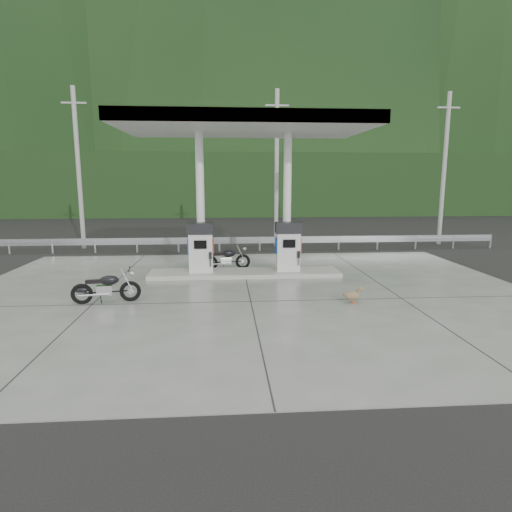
{
  "coord_description": "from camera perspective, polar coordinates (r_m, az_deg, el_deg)",
  "views": [
    {
      "loc": [
        -0.73,
        -12.94,
        3.5
      ],
      "look_at": [
        0.3,
        1.0,
        1.0
      ],
      "focal_mm": 30.0,
      "sensor_mm": 36.0,
      "label": 1
    }
  ],
  "objects": [
    {
      "name": "utility_pole_b",
      "position": [
        22.61,
        2.76,
        11.4
      ],
      "size": [
        0.22,
        0.22,
        8.0
      ],
      "primitive_type": "cylinder",
      "color": "gray",
      "rests_on": "ground"
    },
    {
      "name": "road",
      "position": [
        24.69,
        -2.49,
        1.99
      ],
      "size": [
        60.0,
        7.0,
        0.01
      ],
      "primitive_type": "cube",
      "color": "black",
      "rests_on": "ground"
    },
    {
      "name": "forested_hills",
      "position": [
        73.02,
        -3.68,
        7.37
      ],
      "size": [
        100.0,
        40.0,
        140.0
      ],
      "primitive_type": null,
      "color": "black",
      "rests_on": "ground"
    },
    {
      "name": "forecourt_apron",
      "position": [
        13.42,
        -0.97,
        -4.93
      ],
      "size": [
        18.0,
        14.0,
        0.02
      ],
      "primitive_type": "cube",
      "color": "slate",
      "rests_on": "ground"
    },
    {
      "name": "tree_band",
      "position": [
        42.94,
        -3.3,
        9.45
      ],
      "size": [
        80.0,
        6.0,
        6.0
      ],
      "primitive_type": "cube",
      "color": "black",
      "rests_on": "ground"
    },
    {
      "name": "duck",
      "position": [
        12.55,
        12.72,
        -5.24
      ],
      "size": [
        0.59,
        0.23,
        0.41
      ],
      "primitive_type": null,
      "rotation": [
        0.0,
        0.0,
        0.13
      ],
      "color": "brown",
      "rests_on": "forecourt_apron"
    },
    {
      "name": "guardrail",
      "position": [
        21.13,
        -2.21,
        2.55
      ],
      "size": [
        26.0,
        0.16,
        1.42
      ],
      "primitive_type": null,
      "color": "#989CA0",
      "rests_on": "ground"
    },
    {
      "name": "canopy_column_left",
      "position": [
        15.88,
        -7.42,
        7.06
      ],
      "size": [
        0.3,
        0.3,
        5.0
      ],
      "primitive_type": "cylinder",
      "color": "white",
      "rests_on": "pump_island"
    },
    {
      "name": "utility_pole_c",
      "position": [
        25.32,
        23.78,
        10.43
      ],
      "size": [
        0.22,
        0.22,
        8.0
      ],
      "primitive_type": "cylinder",
      "color": "gray",
      "rests_on": "ground"
    },
    {
      "name": "canopy_roof",
      "position": [
        15.57,
        -1.58,
        17.04
      ],
      "size": [
        8.5,
        5.0,
        0.4
      ],
      "primitive_type": "cube",
      "color": "silver",
      "rests_on": "canopy_column_left"
    },
    {
      "name": "ground",
      "position": [
        13.42,
        -0.97,
        -4.97
      ],
      "size": [
        160.0,
        160.0,
        0.0
      ],
      "primitive_type": "plane",
      "color": "black",
      "rests_on": "ground"
    },
    {
      "name": "motorcycle_right",
      "position": [
        16.76,
        -3.93,
        -0.41
      ],
      "size": [
        1.83,
        0.85,
        0.84
      ],
      "primitive_type": null,
      "rotation": [
        0.0,
        0.0,
        0.17
      ],
      "color": "black",
      "rests_on": "forecourt_apron"
    },
    {
      "name": "gas_pump_left",
      "position": [
        15.65,
        -7.36,
        1.13
      ],
      "size": [
        0.95,
        0.55,
        1.8
      ],
      "primitive_type": null,
      "color": "silver",
      "rests_on": "pump_island"
    },
    {
      "name": "pump_island",
      "position": [
        15.82,
        -1.49,
        -2.29
      ],
      "size": [
        7.0,
        1.4,
        0.15
      ],
      "primitive_type": "cube",
      "color": "gray",
      "rests_on": "forecourt_apron"
    },
    {
      "name": "motorcycle_left",
      "position": [
        12.98,
        -19.36,
        -4.05
      ],
      "size": [
        1.86,
        0.85,
        0.85
      ],
      "primitive_type": null,
      "rotation": [
        0.0,
        0.0,
        0.16
      ],
      "color": "black",
      "rests_on": "forecourt_apron"
    },
    {
      "name": "utility_pole_a",
      "position": [
        23.59,
        -22.58,
        10.59
      ],
      "size": [
        0.22,
        0.22,
        8.0
      ],
      "primitive_type": "cylinder",
      "color": "gray",
      "rests_on": "ground"
    },
    {
      "name": "gas_pump_right",
      "position": [
        15.8,
        4.31,
        1.27
      ],
      "size": [
        0.95,
        0.55,
        1.8
      ],
      "primitive_type": null,
      "color": "silver",
      "rests_on": "pump_island"
    },
    {
      "name": "canopy_column_right",
      "position": [
        16.03,
        4.17,
        7.15
      ],
      "size": [
        0.3,
        0.3,
        5.0
      ],
      "primitive_type": "cylinder",
      "color": "white",
      "rests_on": "pump_island"
    }
  ]
}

